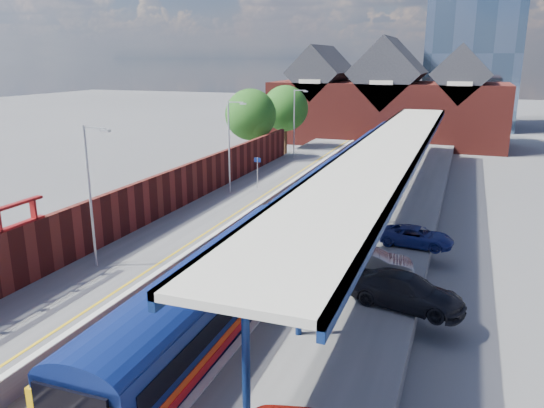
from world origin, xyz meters
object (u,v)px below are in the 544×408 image
at_px(lamp_post_b, 92,188).
at_px(parked_car_dark, 406,291).
at_px(train, 348,171).
at_px(parked_car_blue, 417,236).
at_px(platform_sign, 257,168).
at_px(parked_car_silver, 369,262).
at_px(lamp_post_c, 231,141).
at_px(lamp_post_d, 295,119).

relative_size(lamp_post_b, parked_car_dark, 1.45).
height_order(train, parked_car_blue, train).
height_order(platform_sign, parked_car_blue, platform_sign).
relative_size(platform_sign, parked_car_dark, 0.52).
bearing_deg(parked_car_silver, platform_sign, 27.59).
relative_size(lamp_post_c, parked_car_silver, 1.69).
bearing_deg(parked_car_silver, train, 4.60).
bearing_deg(lamp_post_d, parked_car_dark, -64.59).
relative_size(parked_car_dark, parked_car_blue, 1.23).
height_order(parked_car_dark, parked_car_blue, parked_car_dark).
xyz_separation_m(lamp_post_b, parked_car_blue, (14.55, 8.51, -3.44)).
bearing_deg(parked_car_silver, lamp_post_d, 13.56).
relative_size(lamp_post_b, lamp_post_d, 1.00).
height_order(parked_car_silver, parked_car_dark, parked_car_dark).
bearing_deg(platform_sign, lamp_post_d, 95.56).
bearing_deg(parked_car_dark, lamp_post_d, 38.70).
xyz_separation_m(lamp_post_b, parked_car_silver, (12.84, 3.43, -3.31)).
bearing_deg(parked_car_blue, lamp_post_d, 36.65).
distance_m(lamp_post_c, lamp_post_d, 16.00).
xyz_separation_m(parked_car_silver, parked_car_blue, (1.71, 5.07, -0.13)).
xyz_separation_m(lamp_post_b, lamp_post_d, (0.00, 32.00, 0.00)).
height_order(train, lamp_post_c, lamp_post_c).
xyz_separation_m(train, lamp_post_b, (-7.86, -21.73, 2.87)).
xyz_separation_m(parked_car_silver, parked_car_dark, (2.02, -2.72, 0.02)).
distance_m(lamp_post_c, platform_sign, 3.34).
relative_size(parked_car_silver, parked_car_blue, 1.05).
height_order(parked_car_silver, parked_car_blue, parked_car_silver).
bearing_deg(lamp_post_c, train, 36.11).
height_order(train, parked_car_silver, train).
relative_size(lamp_post_d, parked_car_blue, 1.77).
bearing_deg(lamp_post_c, lamp_post_b, -90.00).
height_order(lamp_post_c, parked_car_dark, lamp_post_c).
bearing_deg(lamp_post_d, parked_car_silver, -65.79).
distance_m(lamp_post_b, parked_car_silver, 13.70).
bearing_deg(platform_sign, train, 29.88).
xyz_separation_m(train, parked_car_dark, (7.01, -21.02, -0.42)).
bearing_deg(parked_car_silver, parked_car_dark, -154.05).
height_order(train, parked_car_dark, train).
height_order(lamp_post_d, parked_car_blue, lamp_post_d).
bearing_deg(platform_sign, parked_car_dark, -52.01).
bearing_deg(parked_car_blue, parked_car_silver, 166.28).
bearing_deg(parked_car_silver, lamp_post_c, 34.97).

